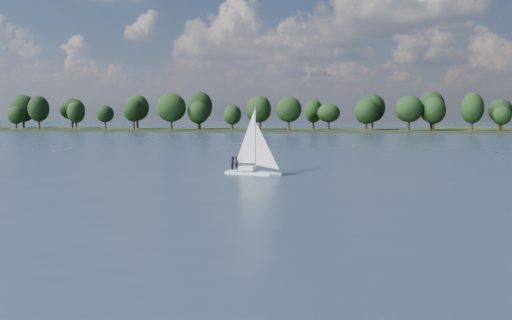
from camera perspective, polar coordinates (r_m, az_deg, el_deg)
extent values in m
plane|color=#233342|center=(121.01, 5.93, 1.20)|extent=(700.00, 700.00, 0.00)
cube|color=black|center=(232.82, 7.37, 2.89)|extent=(660.00, 40.00, 1.50)
cube|color=white|center=(69.09, -0.50, -1.46)|extent=(6.77, 3.64, 0.77)
cube|color=white|center=(69.01, -0.50, -0.83)|extent=(2.17, 1.66, 0.48)
cylinder|color=#B8B7BE|center=(68.76, -0.50, 2.16)|extent=(0.12, 0.12, 7.67)
imported|color=black|center=(69.42, -1.93, -0.29)|extent=(0.45, 0.64, 1.65)
imported|color=black|center=(69.27, -2.28, -0.30)|extent=(0.68, 0.84, 1.65)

